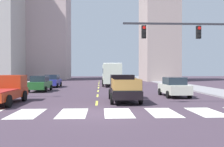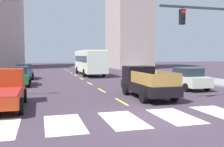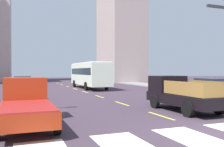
{
  "view_description": "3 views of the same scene",
  "coord_description": "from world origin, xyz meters",
  "px_view_note": "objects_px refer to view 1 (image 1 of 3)",
  "views": [
    {
      "loc": [
        0.26,
        -13.1,
        2.32
      ],
      "look_at": [
        1.53,
        13.35,
        1.97
      ],
      "focal_mm": 38.75,
      "sensor_mm": 36.0,
      "label": 1
    },
    {
      "loc": [
        -4.56,
        -10.17,
        2.75
      ],
      "look_at": [
        1.12,
        10.02,
        1.21
      ],
      "focal_mm": 41.18,
      "sensor_mm": 36.0,
      "label": 2
    },
    {
      "loc": [
        -6.75,
        -6.74,
        2.27
      ],
      "look_at": [
        1.97,
        16.08,
        2.01
      ],
      "focal_mm": 39.66,
      "sensor_mm": 36.0,
      "label": 3
    }
  ],
  "objects_px": {
    "pickup_stakebed": "(124,88)",
    "pickup_dark": "(5,90)",
    "city_bus": "(111,73)",
    "sedan_far": "(40,84)",
    "sedan_near_left": "(174,87)",
    "traffic_signal_gantry": "(215,42)",
    "sedan_near_right": "(52,81)"
  },
  "relations": [
    {
      "from": "sedan_far",
      "to": "sedan_near_left",
      "type": "bearing_deg",
      "value": -23.62
    },
    {
      "from": "sedan_far",
      "to": "traffic_signal_gantry",
      "type": "relative_size",
      "value": 0.47
    },
    {
      "from": "city_bus",
      "to": "pickup_dark",
      "type": "bearing_deg",
      "value": -111.39
    },
    {
      "from": "city_bus",
      "to": "traffic_signal_gantry",
      "type": "relative_size",
      "value": 1.17
    },
    {
      "from": "pickup_stakebed",
      "to": "city_bus",
      "type": "relative_size",
      "value": 0.48
    },
    {
      "from": "sedan_near_right",
      "to": "sedan_near_left",
      "type": "relative_size",
      "value": 1.0
    },
    {
      "from": "pickup_stakebed",
      "to": "traffic_signal_gantry",
      "type": "distance_m",
      "value": 7.22
    },
    {
      "from": "sedan_far",
      "to": "sedan_near_left",
      "type": "distance_m",
      "value": 14.44
    },
    {
      "from": "pickup_stakebed",
      "to": "sedan_near_left",
      "type": "height_order",
      "value": "pickup_stakebed"
    },
    {
      "from": "traffic_signal_gantry",
      "to": "city_bus",
      "type": "bearing_deg",
      "value": 105.88
    },
    {
      "from": "pickup_stakebed",
      "to": "pickup_dark",
      "type": "relative_size",
      "value": 1.0
    },
    {
      "from": "pickup_stakebed",
      "to": "sedan_near_left",
      "type": "relative_size",
      "value": 1.18
    },
    {
      "from": "pickup_dark",
      "to": "sedan_near_right",
      "type": "distance_m",
      "value": 16.07
    },
    {
      "from": "sedan_near_right",
      "to": "traffic_signal_gantry",
      "type": "xyz_separation_m",
      "value": [
        14.24,
        -17.59,
        3.35
      ]
    },
    {
      "from": "pickup_stakebed",
      "to": "pickup_dark",
      "type": "distance_m",
      "value": 8.51
    },
    {
      "from": "pickup_dark",
      "to": "sedan_far",
      "type": "relative_size",
      "value": 1.18
    },
    {
      "from": "traffic_signal_gantry",
      "to": "sedan_far",
      "type": "bearing_deg",
      "value": 142.07
    },
    {
      "from": "pickup_dark",
      "to": "city_bus",
      "type": "bearing_deg",
      "value": 68.38
    },
    {
      "from": "city_bus",
      "to": "pickup_stakebed",
      "type": "bearing_deg",
      "value": -88.15
    },
    {
      "from": "sedan_far",
      "to": "sedan_near_right",
      "type": "distance_m",
      "value": 6.42
    },
    {
      "from": "pickup_stakebed",
      "to": "sedan_near_left",
      "type": "bearing_deg",
      "value": 29.01
    },
    {
      "from": "sedan_far",
      "to": "traffic_signal_gantry",
      "type": "height_order",
      "value": "traffic_signal_gantry"
    },
    {
      "from": "city_bus",
      "to": "sedan_far",
      "type": "distance_m",
      "value": 13.12
    },
    {
      "from": "sedan_near_left",
      "to": "sedan_far",
      "type": "bearing_deg",
      "value": 158.12
    },
    {
      "from": "sedan_far",
      "to": "traffic_signal_gantry",
      "type": "xyz_separation_m",
      "value": [
        14.33,
        -11.17,
        3.35
      ]
    },
    {
      "from": "sedan_far",
      "to": "sedan_near_right",
      "type": "xyz_separation_m",
      "value": [
        0.09,
        6.42,
        0.0
      ]
    },
    {
      "from": "traffic_signal_gantry",
      "to": "pickup_dark",
      "type": "bearing_deg",
      "value": 173.93
    },
    {
      "from": "pickup_dark",
      "to": "sedan_near_right",
      "type": "bearing_deg",
      "value": 90.75
    },
    {
      "from": "sedan_far",
      "to": "sedan_near_left",
      "type": "xyz_separation_m",
      "value": [
        13.12,
        -6.01,
        0.0
      ]
    },
    {
      "from": "city_bus",
      "to": "sedan_near_right",
      "type": "relative_size",
      "value": 2.45
    },
    {
      "from": "city_bus",
      "to": "sedan_far",
      "type": "height_order",
      "value": "city_bus"
    },
    {
      "from": "pickup_stakebed",
      "to": "city_bus",
      "type": "distance_m",
      "value": 18.78
    }
  ]
}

